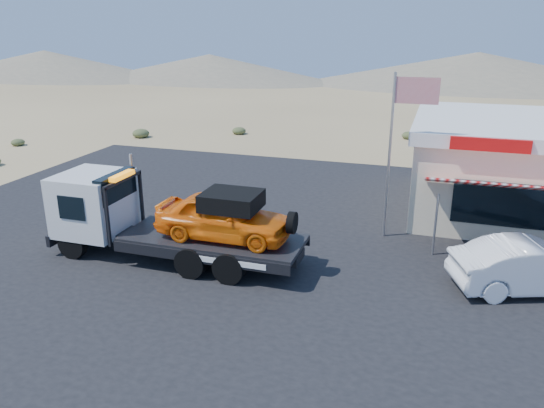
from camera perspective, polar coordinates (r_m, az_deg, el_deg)
The scene contains 8 objects.
ground at distance 17.42m, azimuth -5.51°, elevation -7.04°, with size 120.00×120.00×0.00m, color olive.
asphalt_lot at distance 19.41m, azimuth 3.44°, elevation -4.13°, with size 32.00×24.00×0.02m, color black.
tow_truck at distance 17.86m, azimuth -11.06°, elevation -1.30°, with size 8.50×2.52×2.84m.
white_sedan at distance 17.49m, azimuth 26.26°, elevation -6.07°, with size 1.64×4.69×1.55m, color silver.
jerky_store at distance 24.32m, azimuth 27.16°, elevation 3.48°, with size 10.40×9.97×3.90m.
flagpole at distance 19.27m, azimuth 13.34°, elevation 6.93°, with size 1.55×0.10×6.00m.
desert_scrub at distance 31.06m, azimuth -20.55°, elevation 4.06°, with size 27.24×32.95×0.63m.
distant_hills at distance 71.54m, azimuth 4.89°, elevation 14.27°, with size 126.00×48.00×4.20m.
Camera 1 is at (6.35, -14.33, 7.60)m, focal length 35.00 mm.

